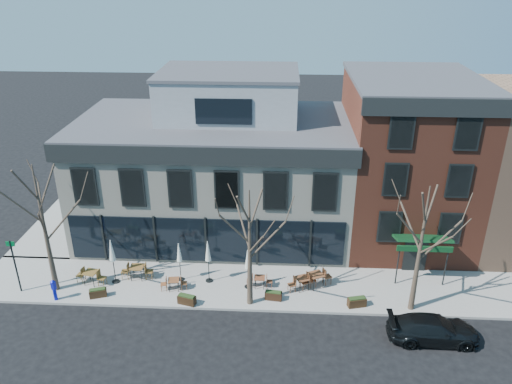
# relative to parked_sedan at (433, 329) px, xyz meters

# --- Properties ---
(ground) EXTENTS (120.00, 120.00, 0.00)m
(ground) POSITION_rel_parked_sedan_xyz_m (-12.55, 6.24, -0.67)
(ground) COLOR black
(ground) RESTS_ON ground
(sidewalk_front) EXTENTS (33.50, 4.70, 0.15)m
(sidewalk_front) POSITION_rel_parked_sedan_xyz_m (-9.30, 4.09, -0.59)
(sidewalk_front) COLOR gray
(sidewalk_front) RESTS_ON ground
(sidewalk_side) EXTENTS (4.50, 12.00, 0.15)m
(sidewalk_side) POSITION_rel_parked_sedan_xyz_m (-23.80, 12.24, -0.59)
(sidewalk_side) COLOR gray
(sidewalk_side) RESTS_ON ground
(corner_building) EXTENTS (18.39, 10.39, 11.10)m
(corner_building) POSITION_rel_parked_sedan_xyz_m (-12.48, 11.31, 4.05)
(corner_building) COLOR beige
(corner_building) RESTS_ON ground
(red_brick_building) EXTENTS (8.20, 11.78, 11.18)m
(red_brick_building) POSITION_rel_parked_sedan_xyz_m (0.45, 11.22, 4.97)
(red_brick_building) COLOR brown
(red_brick_building) RESTS_ON ground
(tree_corner) EXTENTS (3.93, 3.98, 7.92)m
(tree_corner) POSITION_rel_parked_sedan_xyz_m (-21.04, 3.04, 3.58)
(tree_corner) COLOR #382B21
(tree_corner) RESTS_ON sidewalk_front
(tree_mid) EXTENTS (3.50, 3.55, 7.04)m
(tree_mid) POSITION_rel_parked_sedan_xyz_m (-9.54, 2.34, 3.12)
(tree_mid) COLOR #382B21
(tree_mid) RESTS_ON sidewalk_front
(tree_right) EXTENTS (3.72, 3.77, 7.48)m
(tree_right) POSITION_rel_parked_sedan_xyz_m (-0.54, 2.34, 3.35)
(tree_right) COLOR #382B21
(tree_right) RESTS_ON sidewalk_front
(sign_pole) EXTENTS (0.50, 0.10, 3.40)m
(sign_pole) POSITION_rel_parked_sedan_xyz_m (-23.05, 2.74, 1.41)
(sign_pole) COLOR black
(sign_pole) RESTS_ON sidewalk_front
(parked_sedan) EXTENTS (4.62, 1.89, 1.34)m
(parked_sedan) POSITION_rel_parked_sedan_xyz_m (0.00, 0.00, 0.00)
(parked_sedan) COLOR black
(parked_sedan) RESTS_ON ground
(call_box) EXTENTS (0.28, 0.27, 1.35)m
(call_box) POSITION_rel_parked_sedan_xyz_m (-20.67, 2.04, 0.19)
(call_box) COLOR #0D14AA
(call_box) RESTS_ON sidewalk_front
(cafe_set_0) EXTENTS (1.96, 0.90, 1.00)m
(cafe_set_0) POSITION_rel_parked_sedan_xyz_m (-19.15, 3.71, -0.00)
(cafe_set_0) COLOR brown
(cafe_set_0) RESTS_ON sidewalk_front
(cafe_set_1) EXTENTS (1.97, 0.81, 1.03)m
(cafe_set_1) POSITION_rel_parked_sedan_xyz_m (-16.55, 4.38, 0.01)
(cafe_set_1) COLOR brown
(cafe_set_1) RESTS_ON sidewalk_front
(cafe_set_2) EXTENTS (1.62, 0.72, 0.83)m
(cafe_set_2) POSITION_rel_parked_sedan_xyz_m (-14.10, 3.38, -0.09)
(cafe_set_2) COLOR brown
(cafe_set_2) RESTS_ON sidewalk_front
(cafe_set_3) EXTENTS (1.56, 0.63, 0.82)m
(cafe_set_3) POSITION_rel_parked_sedan_xyz_m (-9.08, 3.90, -0.10)
(cafe_set_3) COLOR brown
(cafe_set_3) RESTS_ON sidewalk_front
(cafe_set_4) EXTENTS (1.81, 1.13, 0.94)m
(cafe_set_4) POSITION_rel_parked_sedan_xyz_m (-6.57, 3.83, -0.04)
(cafe_set_4) COLOR brown
(cafe_set_4) RESTS_ON sidewalk_front
(cafe_set_5) EXTENTS (2.03, 1.30, 1.06)m
(cafe_set_5) POSITION_rel_parked_sedan_xyz_m (-5.74, 4.13, 0.02)
(cafe_set_5) COLOR brown
(cafe_set_5) RESTS_ON sidewalk_front
(umbrella_0) EXTENTS (0.47, 0.47, 2.92)m
(umbrella_0) POSITION_rel_parked_sedan_xyz_m (-17.78, 3.93, 1.54)
(umbrella_0) COLOR black
(umbrella_0) RESTS_ON sidewalk_front
(umbrella_1) EXTENTS (0.41, 0.41, 2.54)m
(umbrella_1) POSITION_rel_parked_sedan_xyz_m (-13.89, 4.38, 1.27)
(umbrella_1) COLOR black
(umbrella_1) RESTS_ON sidewalk_front
(umbrella_2) EXTENTS (0.45, 0.45, 2.78)m
(umbrella_2) POSITION_rel_parked_sedan_xyz_m (-12.15, 4.33, 1.44)
(umbrella_2) COLOR black
(umbrella_2) RESTS_ON sidewalk_front
(umbrella_3) EXTENTS (0.41, 0.41, 2.57)m
(umbrella_3) POSITION_rel_parked_sedan_xyz_m (-9.77, 3.84, 1.29)
(umbrella_3) COLOR black
(umbrella_3) RESTS_ON sidewalk_front
(planter_0) EXTENTS (1.03, 0.66, 0.54)m
(planter_0) POSITION_rel_parked_sedan_xyz_m (-18.33, 2.44, -0.25)
(planter_0) COLOR #311F10
(planter_0) RESTS_ON sidewalk_front
(planter_1) EXTENTS (1.09, 0.67, 0.57)m
(planter_1) POSITION_rel_parked_sedan_xyz_m (-13.10, 2.07, -0.24)
(planter_1) COLOR black
(planter_1) RESTS_ON sidewalk_front
(planter_2) EXTENTS (1.00, 0.50, 0.54)m
(planter_2) POSITION_rel_parked_sedan_xyz_m (-8.23, 2.74, -0.25)
(planter_2) COLOR black
(planter_2) RESTS_ON sidewalk_front
(planter_3) EXTENTS (1.10, 0.65, 0.58)m
(planter_3) POSITION_rel_parked_sedan_xyz_m (-3.55, 2.37, -0.23)
(planter_3) COLOR #311F10
(planter_3) RESTS_ON sidewalk_front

